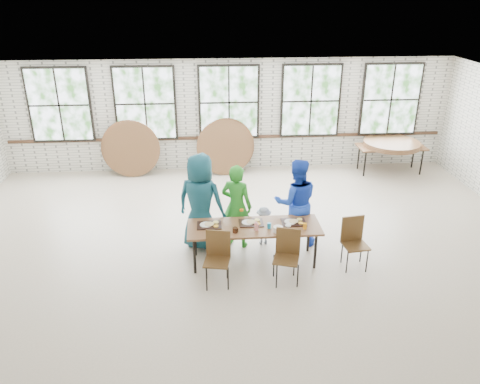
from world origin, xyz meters
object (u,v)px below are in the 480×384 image
object	(u,v)px
chair_near_left	(218,253)
storage_table	(391,148)
chair_near_right	(287,251)
dining_table	(254,229)

from	to	relation	value
chair_near_left	storage_table	bearing A→B (deg)	56.23
chair_near_left	chair_near_right	size ratio (longest dim) A/B	1.00
chair_near_right	storage_table	xyz separation A→B (m)	(3.66, 4.90, 0.13)
chair_near_left	chair_near_right	world-z (taller)	same
dining_table	chair_near_left	size ratio (longest dim) A/B	2.53
chair_near_right	storage_table	distance (m)	6.11
dining_table	chair_near_left	world-z (taller)	chair_near_left
dining_table	storage_table	distance (m)	5.99
storage_table	dining_table	bearing A→B (deg)	-134.69
dining_table	chair_near_right	world-z (taller)	chair_near_right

